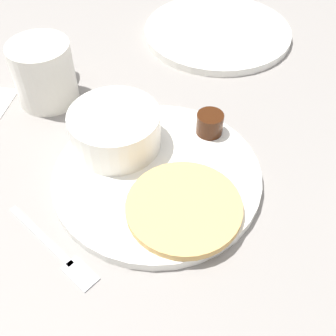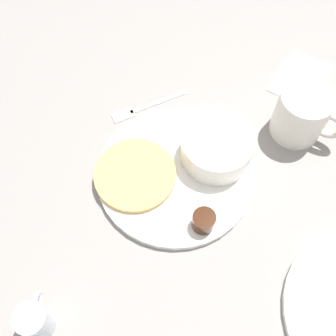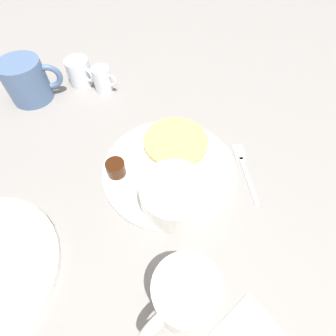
{
  "view_description": "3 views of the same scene",
  "coord_description": "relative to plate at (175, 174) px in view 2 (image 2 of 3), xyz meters",
  "views": [
    {
      "loc": [
        0.08,
        -0.32,
        0.38
      ],
      "look_at": [
        0.01,
        -0.0,
        0.02
      ],
      "focal_mm": 45.0,
      "sensor_mm": 36.0,
      "label": 1
    },
    {
      "loc": [
        0.26,
        0.17,
        0.59
      ],
      "look_at": [
        0.01,
        -0.01,
        0.02
      ],
      "focal_mm": 45.0,
      "sensor_mm": 36.0,
      "label": 2
    },
    {
      "loc": [
        -0.22,
        0.17,
        0.4
      ],
      "look_at": [
        -0.01,
        0.01,
        0.04
      ],
      "focal_mm": 28.0,
      "sensor_mm": 36.0,
      "label": 3
    }
  ],
  "objects": [
    {
      "name": "ground_plane",
      "position": [
        0.0,
        0.0,
        -0.01
      ],
      "size": [
        4.0,
        4.0,
        0.0
      ],
      "primitive_type": "plane",
      "color": "gray"
    },
    {
      "name": "plate",
      "position": [
        0.0,
        0.0,
        0.0
      ],
      "size": [
        0.24,
        0.24,
        0.01
      ],
      "color": "white",
      "rests_on": "ground_plane"
    },
    {
      "name": "pancake_stack",
      "position": [
        0.04,
        -0.05,
        0.01
      ],
      "size": [
        0.13,
        0.13,
        0.01
      ],
      "color": "tan",
      "rests_on": "plate"
    },
    {
      "name": "bowl",
      "position": [
        -0.06,
        0.04,
        0.03
      ],
      "size": [
        0.11,
        0.11,
        0.05
      ],
      "color": "white",
      "rests_on": "plate"
    },
    {
      "name": "syrup_cup",
      "position": [
        0.05,
        0.08,
        0.02
      ],
      "size": [
        0.03,
        0.03,
        0.03
      ],
      "color": "#38190A",
      "rests_on": "plate"
    },
    {
      "name": "butter_ramekin",
      "position": [
        -0.07,
        0.06,
        0.02
      ],
      "size": [
        0.04,
        0.04,
        0.04
      ],
      "color": "white",
      "rests_on": "plate"
    },
    {
      "name": "coffee_mug",
      "position": [
        -0.19,
        0.12,
        0.04
      ],
      "size": [
        0.08,
        0.11,
        0.09
      ],
      "color": "silver",
      "rests_on": "ground_plane"
    },
    {
      "name": "creamer_pitcher_near",
      "position": [
        0.29,
        -0.02,
        0.02
      ],
      "size": [
        0.06,
        0.04,
        0.06
      ],
      "color": "white",
      "rests_on": "ground_plane"
    },
    {
      "name": "fork",
      "position": [
        -0.07,
        -0.12,
        -0.0
      ],
      "size": [
        0.13,
        0.08,
        0.0
      ],
      "color": "silver",
      "rests_on": "ground_plane"
    },
    {
      "name": "napkin",
      "position": [
        -0.29,
        0.08,
        -0.0
      ],
      "size": [
        0.12,
        0.09,
        0.0
      ],
      "color": "white",
      "rests_on": "ground_plane"
    }
  ]
}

